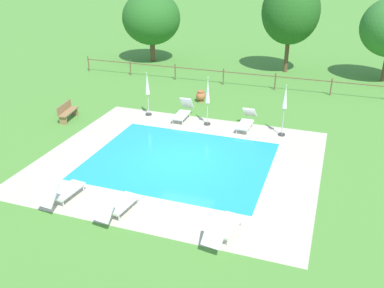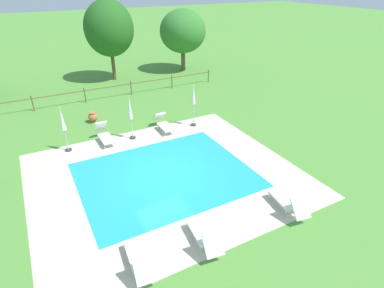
{
  "view_description": "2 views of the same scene",
  "coord_description": "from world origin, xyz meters",
  "px_view_note": "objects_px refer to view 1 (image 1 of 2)",
  "views": [
    {
      "loc": [
        5.62,
        -14.49,
        8.05
      ],
      "look_at": [
        0.37,
        0.5,
        0.6
      ],
      "focal_mm": 39.28,
      "sensor_mm": 36.0,
      "label": 1
    },
    {
      "loc": [
        -4.53,
        -10.88,
        7.86
      ],
      "look_at": [
        1.39,
        0.07,
        1.18
      ],
      "focal_mm": 29.48,
      "sensor_mm": 36.0,
      "label": 2
    }
  ],
  "objects_px": {
    "sun_lounger_north_mid": "(117,205)",
    "sun_lounger_north_end": "(224,228)",
    "wooden_bench_lawn_side": "(67,111)",
    "sun_lounger_north_far": "(246,121)",
    "sun_lounger_north_near_steps": "(183,112)",
    "patio_umbrella_closed_row_centre": "(285,102)",
    "tree_centre": "(291,12)",
    "sun_lounger_south_mid": "(62,192)",
    "patio_umbrella_closed_row_mid_west": "(147,87)",
    "patio_umbrella_closed_row_west": "(208,95)",
    "terracotta_urn_near_fence": "(201,96)",
    "tree_far_west": "(151,18)"
  },
  "relations": [
    {
      "from": "sun_lounger_north_mid",
      "to": "sun_lounger_north_end",
      "type": "xyz_separation_m",
      "value": [
        3.63,
        -0.02,
        -0.0
      ]
    },
    {
      "from": "sun_lounger_north_end",
      "to": "wooden_bench_lawn_side",
      "type": "distance_m",
      "value": 12.2
    },
    {
      "from": "sun_lounger_north_end",
      "to": "wooden_bench_lawn_side",
      "type": "relative_size",
      "value": 1.26
    },
    {
      "from": "sun_lounger_north_far",
      "to": "sun_lounger_north_near_steps",
      "type": "bearing_deg",
      "value": 177.55
    },
    {
      "from": "sun_lounger_north_end",
      "to": "wooden_bench_lawn_side",
      "type": "xyz_separation_m",
      "value": [
        -10.16,
        6.76,
        0.08
      ]
    },
    {
      "from": "patio_umbrella_closed_row_centre",
      "to": "tree_centre",
      "type": "xyz_separation_m",
      "value": [
        -1.43,
        11.38,
        2.48
      ]
    },
    {
      "from": "sun_lounger_south_mid",
      "to": "patio_umbrella_closed_row_mid_west",
      "type": "relative_size",
      "value": 0.81
    },
    {
      "from": "tree_centre",
      "to": "sun_lounger_north_end",
      "type": "bearing_deg",
      "value": -87.42
    },
    {
      "from": "sun_lounger_north_end",
      "to": "tree_centre",
      "type": "bearing_deg",
      "value": 92.58
    },
    {
      "from": "sun_lounger_north_near_steps",
      "to": "sun_lounger_south_mid",
      "type": "relative_size",
      "value": 0.98
    },
    {
      "from": "patio_umbrella_closed_row_centre",
      "to": "wooden_bench_lawn_side",
      "type": "height_order",
      "value": "patio_umbrella_closed_row_centre"
    },
    {
      "from": "sun_lounger_north_end",
      "to": "patio_umbrella_closed_row_west",
      "type": "xyz_separation_m",
      "value": [
        -3.18,
        8.5,
        1.17
      ]
    },
    {
      "from": "sun_lounger_north_far",
      "to": "sun_lounger_south_mid",
      "type": "height_order",
      "value": "sun_lounger_south_mid"
    },
    {
      "from": "sun_lounger_north_near_steps",
      "to": "tree_centre",
      "type": "distance_m",
      "value": 12.15
    },
    {
      "from": "sun_lounger_north_far",
      "to": "patio_umbrella_closed_row_mid_west",
      "type": "bearing_deg",
      "value": 179.35
    },
    {
      "from": "sun_lounger_north_end",
      "to": "patio_umbrella_closed_row_west",
      "type": "height_order",
      "value": "patio_umbrella_closed_row_west"
    },
    {
      "from": "sun_lounger_north_mid",
      "to": "sun_lounger_north_end",
      "type": "height_order",
      "value": "sun_lounger_north_mid"
    },
    {
      "from": "sun_lounger_north_far",
      "to": "terracotta_urn_near_fence",
      "type": "bearing_deg",
      "value": 138.03
    },
    {
      "from": "sun_lounger_south_mid",
      "to": "patio_umbrella_closed_row_mid_west",
      "type": "bearing_deg",
      "value": 94.5
    },
    {
      "from": "sun_lounger_north_near_steps",
      "to": "sun_lounger_north_mid",
      "type": "relative_size",
      "value": 0.97
    },
    {
      "from": "patio_umbrella_closed_row_mid_west",
      "to": "tree_far_west",
      "type": "distance_m",
      "value": 11.78
    },
    {
      "from": "sun_lounger_north_far",
      "to": "tree_centre",
      "type": "bearing_deg",
      "value": 88.17
    },
    {
      "from": "patio_umbrella_closed_row_mid_west",
      "to": "tree_centre",
      "type": "xyz_separation_m",
      "value": [
        5.61,
        11.04,
        2.61
      ]
    },
    {
      "from": "sun_lounger_north_end",
      "to": "patio_umbrella_closed_row_mid_west",
      "type": "bearing_deg",
      "value": 126.68
    },
    {
      "from": "sun_lounger_south_mid",
      "to": "patio_umbrella_closed_row_centre",
      "type": "distance_m",
      "value": 10.51
    },
    {
      "from": "sun_lounger_north_mid",
      "to": "sun_lounger_south_mid",
      "type": "xyz_separation_m",
      "value": [
        -2.2,
        0.1,
        0.0
      ]
    },
    {
      "from": "sun_lounger_north_mid",
      "to": "sun_lounger_north_end",
      "type": "bearing_deg",
      "value": -0.36
    },
    {
      "from": "sun_lounger_north_far",
      "to": "terracotta_urn_near_fence",
      "type": "distance_m",
      "value": 4.47
    },
    {
      "from": "tree_centre",
      "to": "terracotta_urn_near_fence",
      "type": "bearing_deg",
      "value": -114.38
    },
    {
      "from": "patio_umbrella_closed_row_west",
      "to": "patio_umbrella_closed_row_mid_west",
      "type": "distance_m",
      "value": 3.33
    },
    {
      "from": "tree_centre",
      "to": "tree_far_west",
      "type": "bearing_deg",
      "value": -178.25
    },
    {
      "from": "patio_umbrella_closed_row_centre",
      "to": "sun_lounger_north_near_steps",
      "type": "bearing_deg",
      "value": 175.25
    },
    {
      "from": "sun_lounger_north_near_steps",
      "to": "sun_lounger_north_far",
      "type": "xyz_separation_m",
      "value": [
        3.35,
        -0.14,
        -0.01
      ]
    },
    {
      "from": "patio_umbrella_closed_row_west",
      "to": "patio_umbrella_closed_row_mid_west",
      "type": "xyz_separation_m",
      "value": [
        -3.32,
        0.24,
        -0.05
      ]
    },
    {
      "from": "patio_umbrella_closed_row_mid_west",
      "to": "tree_centre",
      "type": "relative_size",
      "value": 0.37
    },
    {
      "from": "sun_lounger_north_mid",
      "to": "sun_lounger_south_mid",
      "type": "height_order",
      "value": "sun_lounger_south_mid"
    },
    {
      "from": "sun_lounger_north_mid",
      "to": "wooden_bench_lawn_side",
      "type": "xyz_separation_m",
      "value": [
        -6.53,
        6.74,
        0.07
      ]
    },
    {
      "from": "sun_lounger_north_near_steps",
      "to": "wooden_bench_lawn_side",
      "type": "xyz_separation_m",
      "value": [
        -5.56,
        -2.06,
        0.07
      ]
    },
    {
      "from": "patio_umbrella_closed_row_west",
      "to": "wooden_bench_lawn_side",
      "type": "xyz_separation_m",
      "value": [
        -6.98,
        -1.74,
        -1.1
      ]
    },
    {
      "from": "patio_umbrella_closed_row_mid_west",
      "to": "patio_umbrella_closed_row_west",
      "type": "bearing_deg",
      "value": -4.09
    },
    {
      "from": "tree_far_west",
      "to": "patio_umbrella_closed_row_mid_west",
      "type": "bearing_deg",
      "value": -67.01
    },
    {
      "from": "sun_lounger_north_end",
      "to": "tree_centre",
      "type": "distance_m",
      "value": 20.14
    },
    {
      "from": "sun_lounger_north_mid",
      "to": "wooden_bench_lawn_side",
      "type": "distance_m",
      "value": 9.38
    },
    {
      "from": "wooden_bench_lawn_side",
      "to": "sun_lounger_south_mid",
      "type": "bearing_deg",
      "value": -56.86
    },
    {
      "from": "wooden_bench_lawn_side",
      "to": "tree_far_west",
      "type": "distance_m",
      "value": 13.03
    },
    {
      "from": "wooden_bench_lawn_side",
      "to": "tree_far_west",
      "type": "height_order",
      "value": "tree_far_west"
    },
    {
      "from": "patio_umbrella_closed_row_west",
      "to": "patio_umbrella_closed_row_mid_west",
      "type": "relative_size",
      "value": 1.06
    },
    {
      "from": "sun_lounger_north_mid",
      "to": "tree_far_west",
      "type": "distance_m",
      "value": 21.0
    },
    {
      "from": "patio_umbrella_closed_row_west",
      "to": "tree_far_west",
      "type": "distance_m",
      "value": 13.61
    },
    {
      "from": "sun_lounger_south_mid",
      "to": "sun_lounger_north_end",
      "type": "bearing_deg",
      "value": -1.21
    }
  ]
}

